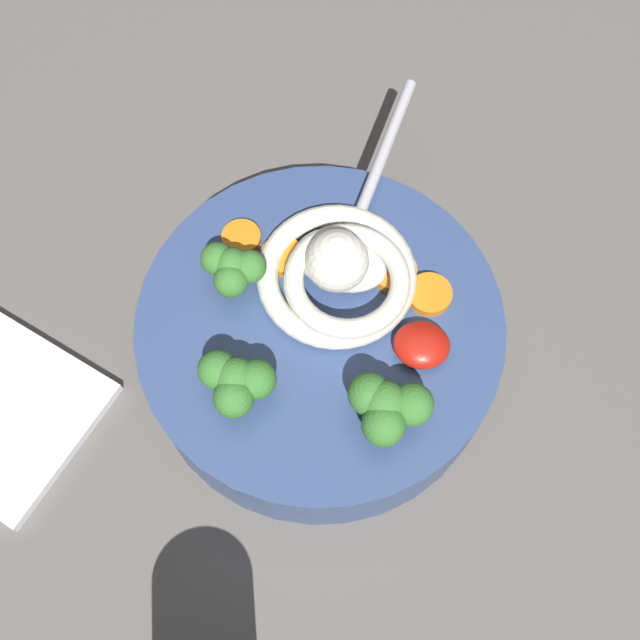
# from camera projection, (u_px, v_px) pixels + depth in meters

# --- Properties ---
(table_slab) EXTENTS (1.25, 1.25, 0.04)m
(table_slab) POSITION_uv_depth(u_px,v_px,m) (375.00, 342.00, 0.55)
(table_slab) COLOR #5B5651
(table_slab) RESTS_ON ground
(soup_bowl) EXTENTS (0.23, 0.23, 0.06)m
(soup_bowl) POSITION_uv_depth(u_px,v_px,m) (320.00, 337.00, 0.49)
(soup_bowl) COLOR #334775
(soup_bowl) RESTS_ON table_slab
(noodle_pile) EXTENTS (0.11, 0.11, 0.04)m
(noodle_pile) POSITION_uv_depth(u_px,v_px,m) (340.00, 271.00, 0.47)
(noodle_pile) COLOR silver
(noodle_pile) RESTS_ON soup_bowl
(soup_spoon) EXTENTS (0.08, 0.17, 0.02)m
(soup_spoon) POSITION_uv_depth(u_px,v_px,m) (349.00, 242.00, 0.48)
(soup_spoon) COLOR #B7B7BC
(soup_spoon) RESTS_ON soup_bowl
(chili_sauce_dollop) EXTENTS (0.03, 0.03, 0.02)m
(chili_sauce_dollop) POSITION_uv_depth(u_px,v_px,m) (422.00, 345.00, 0.45)
(chili_sauce_dollop) COLOR #B2190F
(chili_sauce_dollop) RESTS_ON soup_bowl
(broccoli_floret_front) EXTENTS (0.05, 0.04, 0.04)m
(broccoli_floret_front) POSITION_uv_depth(u_px,v_px,m) (236.00, 381.00, 0.43)
(broccoli_floret_front) COLOR #7A9E60
(broccoli_floret_front) RESTS_ON soup_bowl
(broccoli_floret_center) EXTENTS (0.05, 0.04, 0.04)m
(broccoli_floret_center) POSITION_uv_depth(u_px,v_px,m) (390.00, 406.00, 0.42)
(broccoli_floret_center) COLOR #7A9E60
(broccoli_floret_center) RESTS_ON soup_bowl
(broccoli_floret_left) EXTENTS (0.04, 0.04, 0.03)m
(broccoli_floret_left) POSITION_uv_depth(u_px,v_px,m) (232.00, 268.00, 0.46)
(broccoli_floret_left) COLOR #7A9E60
(broccoli_floret_left) RESTS_ON soup_bowl
(carrot_slice_beside_noodles) EXTENTS (0.03, 0.03, 0.01)m
(carrot_slice_beside_noodles) POSITION_uv_depth(u_px,v_px,m) (241.00, 238.00, 0.49)
(carrot_slice_beside_noodles) COLOR orange
(carrot_slice_beside_noodles) RESTS_ON soup_bowl
(carrot_slice_rear) EXTENTS (0.03, 0.03, 0.01)m
(carrot_slice_rear) POSITION_uv_depth(u_px,v_px,m) (394.00, 271.00, 0.48)
(carrot_slice_rear) COLOR orange
(carrot_slice_rear) RESTS_ON soup_bowl
(carrot_slice_beside_chili) EXTENTS (0.03, 0.03, 0.01)m
(carrot_slice_beside_chili) POSITION_uv_depth(u_px,v_px,m) (282.00, 256.00, 0.48)
(carrot_slice_beside_chili) COLOR orange
(carrot_slice_beside_chili) RESTS_ON soup_bowl
(carrot_slice_near_spoon) EXTENTS (0.03, 0.03, 0.01)m
(carrot_slice_near_spoon) POSITION_uv_depth(u_px,v_px,m) (430.00, 300.00, 0.47)
(carrot_slice_near_spoon) COLOR orange
(carrot_slice_near_spoon) RESTS_ON soup_bowl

